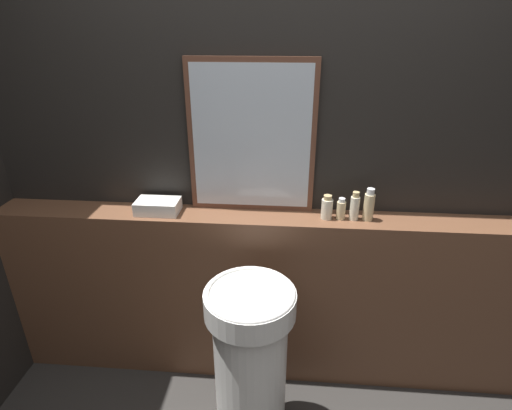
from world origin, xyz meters
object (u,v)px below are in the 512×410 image
towel_stack (158,206)px  conditioner_bottle (341,209)px  lotion_bottle (355,207)px  shampoo_bottle (327,208)px  mirror (252,138)px  body_wash_bottle (369,206)px  pedestal_sink (250,361)px

towel_stack → conditioner_bottle: size_ratio=1.97×
towel_stack → lotion_bottle: 0.98m
shampoo_bottle → towel_stack: bearing=180.0°
mirror → body_wash_bottle: bearing=-8.3°
towel_stack → conditioner_bottle: conditioner_bottle is taller
mirror → body_wash_bottle: (0.57, -0.08, -0.30)m
conditioner_bottle → pedestal_sink: bearing=-134.4°
mirror → shampoo_bottle: mirror is taller
pedestal_sink → body_wash_bottle: (0.54, 0.41, 0.62)m
towel_stack → lotion_bottle: lotion_bottle is taller
lotion_bottle → towel_stack: bearing=180.0°
mirror → lotion_bottle: mirror is taller
pedestal_sink → body_wash_bottle: bearing=37.7°
pedestal_sink → mirror: mirror is taller
shampoo_bottle → lotion_bottle: bearing=0.0°
body_wash_bottle → towel_stack: bearing=180.0°
conditioner_bottle → lotion_bottle: lotion_bottle is taller
shampoo_bottle → body_wash_bottle: 0.20m
lotion_bottle → shampoo_bottle: bearing=180.0°
mirror → shampoo_bottle: (0.37, -0.08, -0.31)m
towel_stack → shampoo_bottle: shampoo_bottle is taller
conditioner_bottle → lotion_bottle: 0.07m
mirror → conditioner_bottle: (0.44, -0.08, -0.32)m
pedestal_sink → lotion_bottle: (0.47, 0.41, 0.61)m
mirror → lotion_bottle: 0.60m
pedestal_sink → body_wash_bottle: size_ratio=5.21×
shampoo_bottle → lotion_bottle: 0.13m
pedestal_sink → body_wash_bottle: body_wash_bottle is taller
lotion_bottle → mirror: bearing=170.7°
shampoo_bottle → conditioner_bottle: (0.07, 0.00, -0.01)m
mirror → towel_stack: size_ratio=3.45×
shampoo_bottle → conditioner_bottle: size_ratio=1.11×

